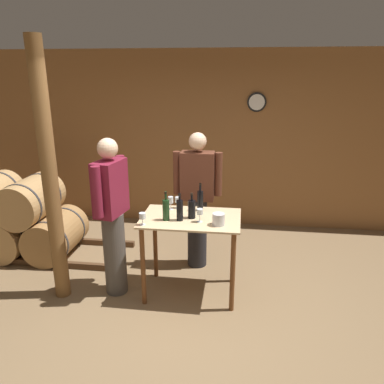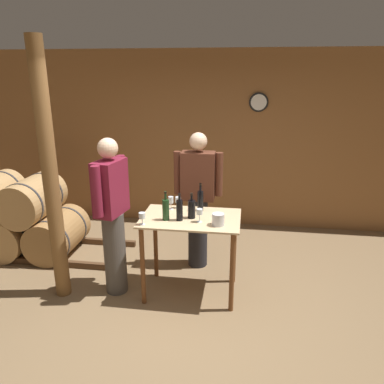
{
  "view_description": "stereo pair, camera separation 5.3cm",
  "coord_description": "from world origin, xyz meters",
  "px_view_note": "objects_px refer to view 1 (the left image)",
  "views": [
    {
      "loc": [
        0.52,
        -3.13,
        2.36
      ],
      "look_at": [
        0.03,
        0.62,
        1.15
      ],
      "focal_mm": 35.0,
      "sensor_mm": 36.0,
      "label": 1
    },
    {
      "loc": [
        0.57,
        -3.12,
        2.36
      ],
      "look_at": [
        0.03,
        0.62,
        1.15
      ],
      "focal_mm": 35.0,
      "sensor_mm": 36.0,
      "label": 2
    }
  ],
  "objects_px": {
    "wooden_post": "(50,178)",
    "wine_bottle_center": "(192,209)",
    "wine_bottle_left": "(180,210)",
    "wine_glass_near_center": "(171,201)",
    "wine_glass_far_side": "(200,212)",
    "person_host": "(197,198)",
    "wine_bottle_far_left": "(166,209)",
    "ice_bucket": "(219,219)",
    "wine_glass_near_left": "(142,216)",
    "person_visitor_with_scarf": "(112,215)",
    "wine_bottle_right": "(200,200)",
    "wine_glass_near_right": "(178,200)"
  },
  "relations": [
    {
      "from": "wooden_post",
      "to": "wine_bottle_center",
      "type": "distance_m",
      "value": 1.47
    },
    {
      "from": "wine_bottle_left",
      "to": "wine_bottle_center",
      "type": "bearing_deg",
      "value": 35.95
    },
    {
      "from": "wine_glass_near_center",
      "to": "wine_glass_far_side",
      "type": "xyz_separation_m",
      "value": [
        0.36,
        -0.32,
        0.0
      ]
    },
    {
      "from": "wine_bottle_center",
      "to": "wine_glass_far_side",
      "type": "xyz_separation_m",
      "value": [
        0.1,
        -0.1,
        0.0
      ]
    },
    {
      "from": "wine_bottle_left",
      "to": "person_host",
      "type": "xyz_separation_m",
      "value": [
        0.1,
        0.74,
        -0.12
      ]
    },
    {
      "from": "wine_bottle_far_left",
      "to": "wine_bottle_center",
      "type": "bearing_deg",
      "value": 19.38
    },
    {
      "from": "wine_glass_far_side",
      "to": "ice_bucket",
      "type": "distance_m",
      "value": 0.21
    },
    {
      "from": "person_host",
      "to": "wine_glass_near_left",
      "type": "bearing_deg",
      "value": -116.25
    },
    {
      "from": "wine_bottle_left",
      "to": "person_visitor_with_scarf",
      "type": "xyz_separation_m",
      "value": [
        -0.73,
        0.0,
        -0.09
      ]
    },
    {
      "from": "person_host",
      "to": "wooden_post",
      "type": "bearing_deg",
      "value": -147.91
    },
    {
      "from": "wine_bottle_left",
      "to": "ice_bucket",
      "type": "xyz_separation_m",
      "value": [
        0.4,
        -0.07,
        -0.06
      ]
    },
    {
      "from": "wine_bottle_far_left",
      "to": "person_visitor_with_scarf",
      "type": "xyz_separation_m",
      "value": [
        -0.59,
        0.01,
        -0.1
      ]
    },
    {
      "from": "wine_bottle_left",
      "to": "wine_glass_far_side",
      "type": "distance_m",
      "value": 0.21
    },
    {
      "from": "wine_bottle_far_left",
      "to": "wine_glass_near_center",
      "type": "height_order",
      "value": "wine_bottle_far_left"
    },
    {
      "from": "wine_glass_near_center",
      "to": "ice_bucket",
      "type": "bearing_deg",
      "value": -34.24
    },
    {
      "from": "wine_bottle_right",
      "to": "wine_glass_near_left",
      "type": "bearing_deg",
      "value": -137.28
    },
    {
      "from": "wooden_post",
      "to": "wine_bottle_center",
      "type": "xyz_separation_m",
      "value": [
        1.42,
        0.22,
        -0.35
      ]
    },
    {
      "from": "person_host",
      "to": "wine_glass_near_right",
      "type": "bearing_deg",
      "value": -115.14
    },
    {
      "from": "wine_glass_far_side",
      "to": "person_host",
      "type": "distance_m",
      "value": 0.77
    },
    {
      "from": "wine_glass_near_center",
      "to": "person_visitor_with_scarf",
      "type": "xyz_separation_m",
      "value": [
        -0.57,
        -0.3,
        -0.08
      ]
    },
    {
      "from": "wine_bottle_center",
      "to": "wine_bottle_left",
      "type": "bearing_deg",
      "value": -144.05
    },
    {
      "from": "wooden_post",
      "to": "wine_bottle_far_left",
      "type": "relative_size",
      "value": 8.77
    },
    {
      "from": "wine_bottle_center",
      "to": "ice_bucket",
      "type": "bearing_deg",
      "value": -28.12
    },
    {
      "from": "wooden_post",
      "to": "wine_bottle_left",
      "type": "xyz_separation_m",
      "value": [
        1.3,
        0.14,
        -0.33
      ]
    },
    {
      "from": "wine_bottle_left",
      "to": "wine_glass_far_side",
      "type": "relative_size",
      "value": 2.04
    },
    {
      "from": "wine_bottle_center",
      "to": "person_host",
      "type": "distance_m",
      "value": 0.66
    },
    {
      "from": "wooden_post",
      "to": "person_host",
      "type": "height_order",
      "value": "wooden_post"
    },
    {
      "from": "wine_glass_near_center",
      "to": "ice_bucket",
      "type": "xyz_separation_m",
      "value": [
        0.56,
        -0.38,
        -0.04
      ]
    },
    {
      "from": "wine_glass_near_right",
      "to": "person_visitor_with_scarf",
      "type": "bearing_deg",
      "value": -151.14
    },
    {
      "from": "wine_bottle_left",
      "to": "wine_glass_far_side",
      "type": "height_order",
      "value": "wine_bottle_left"
    },
    {
      "from": "wine_bottle_far_left",
      "to": "ice_bucket",
      "type": "bearing_deg",
      "value": -6.84
    },
    {
      "from": "wine_glass_near_center",
      "to": "wooden_post",
      "type": "bearing_deg",
      "value": -158.8
    },
    {
      "from": "wine_bottle_center",
      "to": "person_visitor_with_scarf",
      "type": "bearing_deg",
      "value": -174.6
    },
    {
      "from": "wine_glass_near_center",
      "to": "wine_glass_near_right",
      "type": "distance_m",
      "value": 0.09
    },
    {
      "from": "wooden_post",
      "to": "wine_glass_far_side",
      "type": "xyz_separation_m",
      "value": [
        1.51,
        0.12,
        -0.35
      ]
    },
    {
      "from": "wooden_post",
      "to": "wine_glass_near_left",
      "type": "xyz_separation_m",
      "value": [
        0.95,
        -0.03,
        -0.36
      ]
    },
    {
      "from": "wine_glass_near_left",
      "to": "wine_glass_far_side",
      "type": "bearing_deg",
      "value": 15.11
    },
    {
      "from": "wooden_post",
      "to": "person_visitor_with_scarf",
      "type": "relative_size",
      "value": 1.55
    },
    {
      "from": "wine_bottle_left",
      "to": "wine_bottle_right",
      "type": "height_order",
      "value": "wine_bottle_right"
    },
    {
      "from": "person_visitor_with_scarf",
      "to": "wine_glass_near_right",
      "type": "bearing_deg",
      "value": 28.86
    },
    {
      "from": "wine_bottle_right",
      "to": "wine_bottle_left",
      "type": "bearing_deg",
      "value": -119.05
    },
    {
      "from": "wine_bottle_center",
      "to": "wine_glass_near_center",
      "type": "distance_m",
      "value": 0.35
    },
    {
      "from": "wine_glass_far_side",
      "to": "wooden_post",
      "type": "bearing_deg",
      "value": -175.38
    },
    {
      "from": "wine_bottle_center",
      "to": "wine_glass_near_right",
      "type": "xyz_separation_m",
      "value": [
        -0.19,
        0.28,
        -0.01
      ]
    },
    {
      "from": "wooden_post",
      "to": "wine_glass_near_center",
      "type": "bearing_deg",
      "value": 21.2
    },
    {
      "from": "wooden_post",
      "to": "person_visitor_with_scarf",
      "type": "xyz_separation_m",
      "value": [
        0.57,
        0.14,
        -0.43
      ]
    },
    {
      "from": "wine_bottle_left",
      "to": "wine_bottle_center",
      "type": "relative_size",
      "value": 1.06
    },
    {
      "from": "wine_bottle_left",
      "to": "wine_glass_near_left",
      "type": "xyz_separation_m",
      "value": [
        -0.35,
        -0.17,
        -0.03
      ]
    },
    {
      "from": "wooden_post",
      "to": "wine_bottle_left",
      "type": "height_order",
      "value": "wooden_post"
    },
    {
      "from": "wine_bottle_center",
      "to": "wine_bottle_right",
      "type": "bearing_deg",
      "value": 74.98
    }
  ]
}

